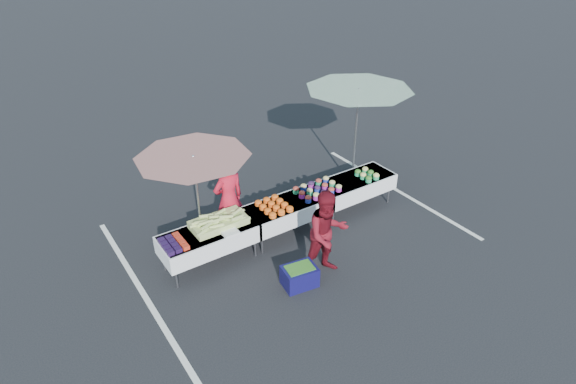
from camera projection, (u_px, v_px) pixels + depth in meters
ground at (288, 232)px, 10.21m from camera, size 80.00×80.00×0.00m
stripe_left at (141, 290)px, 8.67m from camera, size 0.10×5.00×0.00m
stripe_right at (396, 190)px, 11.76m from camera, size 0.10×5.00×0.00m
table_left at (209, 238)px, 9.05m from camera, size 1.86×0.81×0.75m
table_center at (288, 209)px, 9.92m from camera, size 1.86×0.81×0.75m
table_right at (354, 185)px, 10.79m from camera, size 1.86×0.81×0.75m
berry_punnets at (173, 244)px, 8.56m from camera, size 0.40×0.54×0.08m
corn_pile at (219, 222)px, 9.07m from camera, size 1.16×0.57×0.26m
plastic_bags at (230, 232)px, 8.88m from camera, size 0.30×0.25×0.05m
carrot_bowls at (274, 206)px, 9.63m from camera, size 0.55×0.69×0.11m
potato_cups at (317, 189)px, 10.15m from camera, size 0.94×0.58×0.16m
bean_baskets at (367, 174)px, 10.72m from camera, size 0.36×0.50×0.15m
vendor at (229, 199)px, 9.64m from camera, size 0.69×0.48×1.82m
customer at (327, 234)px, 8.70m from camera, size 0.93×0.78×1.72m
umbrella_left at (194, 165)px, 8.65m from camera, size 2.62×2.62×2.16m
umbrella_right at (358, 98)px, 10.81m from camera, size 2.75×2.75×2.50m
storage_bin at (300, 276)px, 8.70m from camera, size 0.67×0.53×0.40m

